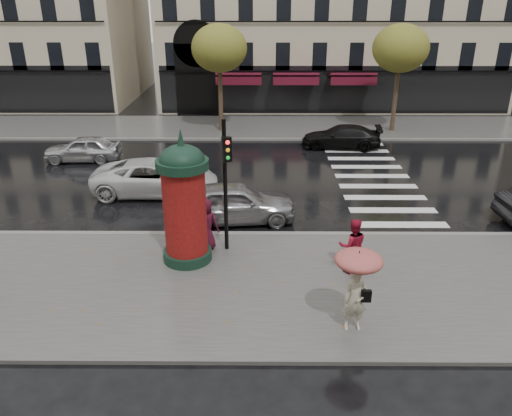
{
  "coord_description": "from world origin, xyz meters",
  "views": [
    {
      "loc": [
        0.43,
        -13.57,
        8.33
      ],
      "look_at": [
        0.34,
        1.5,
        1.78
      ],
      "focal_mm": 35.0,
      "sensor_mm": 36.0,
      "label": 1
    }
  ],
  "objects_px": {
    "car_far_silver": "(83,149)",
    "car_silver": "(236,202)",
    "car_white": "(156,177)",
    "morris_column": "(184,200)",
    "traffic_light": "(226,174)",
    "man_burgundy": "(206,224)",
    "car_black": "(341,137)",
    "woman_red": "(353,246)",
    "woman_umbrella": "(357,278)"
  },
  "relations": [
    {
      "from": "woman_umbrella",
      "to": "car_white",
      "type": "distance_m",
      "value": 12.24
    },
    {
      "from": "morris_column",
      "to": "car_silver",
      "type": "relative_size",
      "value": 0.95
    },
    {
      "from": "morris_column",
      "to": "car_far_silver",
      "type": "xyz_separation_m",
      "value": [
        -7.01,
        10.86,
        -1.58
      ]
    },
    {
      "from": "man_burgundy",
      "to": "traffic_light",
      "type": "relative_size",
      "value": 0.4
    },
    {
      "from": "car_black",
      "to": "morris_column",
      "type": "bearing_deg",
      "value": -22.21
    },
    {
      "from": "car_white",
      "to": "car_black",
      "type": "xyz_separation_m",
      "value": [
        9.35,
        7.23,
        -0.11
      ]
    },
    {
      "from": "car_black",
      "to": "man_burgundy",
      "type": "bearing_deg",
      "value": -21.76
    },
    {
      "from": "woman_umbrella",
      "to": "traffic_light",
      "type": "xyz_separation_m",
      "value": [
        -3.58,
        4.4,
        1.22
      ]
    },
    {
      "from": "car_silver",
      "to": "car_white",
      "type": "distance_m",
      "value": 4.71
    },
    {
      "from": "car_far_silver",
      "to": "morris_column",
      "type": "bearing_deg",
      "value": 29.7
    },
    {
      "from": "woman_red",
      "to": "car_black",
      "type": "bearing_deg",
      "value": -98.93
    },
    {
      "from": "man_burgundy",
      "to": "morris_column",
      "type": "height_order",
      "value": "morris_column"
    },
    {
      "from": "car_far_silver",
      "to": "car_white",
      "type": "bearing_deg",
      "value": 42.66
    },
    {
      "from": "man_burgundy",
      "to": "traffic_light",
      "type": "height_order",
      "value": "traffic_light"
    },
    {
      "from": "woman_umbrella",
      "to": "car_black",
      "type": "bearing_deg",
      "value": 82.53
    },
    {
      "from": "woman_red",
      "to": "car_black",
      "type": "relative_size",
      "value": 0.41
    },
    {
      "from": "morris_column",
      "to": "car_white",
      "type": "bearing_deg",
      "value": 109.72
    },
    {
      "from": "woman_umbrella",
      "to": "car_far_silver",
      "type": "height_order",
      "value": "woman_umbrella"
    },
    {
      "from": "car_far_silver",
      "to": "traffic_light",
      "type": "bearing_deg",
      "value": 36.04
    },
    {
      "from": "woman_umbrella",
      "to": "car_far_silver",
      "type": "bearing_deg",
      "value": 129.17
    },
    {
      "from": "man_burgundy",
      "to": "car_silver",
      "type": "bearing_deg",
      "value": -97.76
    },
    {
      "from": "car_white",
      "to": "car_black",
      "type": "distance_m",
      "value": 11.82
    },
    {
      "from": "man_burgundy",
      "to": "traffic_light",
      "type": "xyz_separation_m",
      "value": [
        0.73,
        -0.14,
        1.86
      ]
    },
    {
      "from": "car_far_silver",
      "to": "man_burgundy",
      "type": "bearing_deg",
      "value": 33.84
    },
    {
      "from": "woman_red",
      "to": "car_far_silver",
      "type": "bearing_deg",
      "value": -45.03
    },
    {
      "from": "man_burgundy",
      "to": "car_far_silver",
      "type": "height_order",
      "value": "man_burgundy"
    },
    {
      "from": "man_burgundy",
      "to": "car_white",
      "type": "height_order",
      "value": "man_burgundy"
    },
    {
      "from": "woman_red",
      "to": "car_black",
      "type": "xyz_separation_m",
      "value": [
        1.81,
        14.21,
        -0.38
      ]
    },
    {
      "from": "morris_column",
      "to": "traffic_light",
      "type": "bearing_deg",
      "value": 27.62
    },
    {
      "from": "woman_red",
      "to": "man_burgundy",
      "type": "distance_m",
      "value": 5.01
    },
    {
      "from": "car_silver",
      "to": "woman_red",
      "type": "bearing_deg",
      "value": -142.13
    },
    {
      "from": "man_burgundy",
      "to": "car_far_silver",
      "type": "distance_m",
      "value": 12.59
    },
    {
      "from": "woman_umbrella",
      "to": "woman_red",
      "type": "height_order",
      "value": "woman_umbrella"
    },
    {
      "from": "woman_umbrella",
      "to": "man_burgundy",
      "type": "height_order",
      "value": "woman_umbrella"
    },
    {
      "from": "traffic_light",
      "to": "car_black",
      "type": "bearing_deg",
      "value": 65.46
    },
    {
      "from": "woman_umbrella",
      "to": "man_burgundy",
      "type": "distance_m",
      "value": 6.29
    },
    {
      "from": "man_burgundy",
      "to": "car_silver",
      "type": "height_order",
      "value": "man_burgundy"
    },
    {
      "from": "woman_red",
      "to": "car_far_silver",
      "type": "xyz_separation_m",
      "value": [
        -12.32,
        11.64,
        -0.36
      ]
    },
    {
      "from": "car_white",
      "to": "car_silver",
      "type": "bearing_deg",
      "value": -128.93
    },
    {
      "from": "woman_red",
      "to": "car_white",
      "type": "relative_size",
      "value": 0.33
    },
    {
      "from": "car_silver",
      "to": "car_white",
      "type": "xyz_separation_m",
      "value": [
        -3.69,
        2.93,
        -0.03
      ]
    },
    {
      "from": "man_burgundy",
      "to": "car_black",
      "type": "relative_size",
      "value": 0.41
    },
    {
      "from": "car_silver",
      "to": "car_far_silver",
      "type": "distance_m",
      "value": 11.37
    },
    {
      "from": "car_black",
      "to": "car_far_silver",
      "type": "relative_size",
      "value": 1.13
    },
    {
      "from": "morris_column",
      "to": "traffic_light",
      "type": "height_order",
      "value": "traffic_light"
    },
    {
      "from": "woman_umbrella",
      "to": "woman_red",
      "type": "relative_size",
      "value": 1.29
    },
    {
      "from": "woman_red",
      "to": "traffic_light",
      "type": "bearing_deg",
      "value": -21.49
    },
    {
      "from": "car_far_silver",
      "to": "car_silver",
      "type": "bearing_deg",
      "value": 45.01
    },
    {
      "from": "car_black",
      "to": "car_silver",
      "type": "bearing_deg",
      "value": -23.4
    },
    {
      "from": "car_black",
      "to": "car_far_silver",
      "type": "xyz_separation_m",
      "value": [
        -14.13,
        -2.58,
        0.02
      ]
    }
  ]
}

